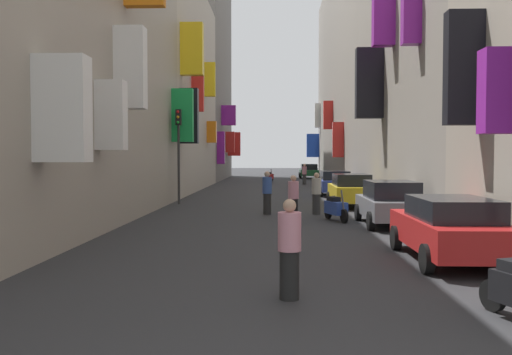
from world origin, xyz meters
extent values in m
plane|color=#2D2D30|center=(0.00, 30.00, 0.00)|extent=(140.00, 140.00, 0.00)
cube|color=white|center=(-4.53, 14.94, 5.12)|extent=(0.95, 0.60, 2.59)
cube|color=white|center=(-4.45, 9.20, 3.33)|extent=(1.11, 0.59, 2.27)
cube|color=green|center=(-4.48, 24.29, 4.32)|extent=(1.04, 0.43, 2.60)
cube|color=white|center=(-4.59, 13.09, 3.49)|extent=(0.81, 0.54, 1.98)
cube|color=#B2A899|center=(-8.00, 34.60, 6.98)|extent=(6.00, 17.71, 13.96)
cube|color=yellow|center=(-4.63, 36.64, 7.81)|extent=(0.75, 0.49, 2.43)
cube|color=yellow|center=(-4.40, 26.85, 8.05)|extent=(1.20, 0.62, 2.78)
cube|color=red|center=(-4.64, 30.55, 6.61)|extent=(0.73, 0.39, 3.18)
cube|color=orange|center=(-4.66, 37.85, 4.09)|extent=(0.69, 0.64, 1.59)
cube|color=black|center=(-4.51, 26.38, 4.44)|extent=(0.99, 0.53, 2.92)
cube|color=slate|center=(-8.00, 51.73, 10.53)|extent=(6.00, 16.54, 21.05)
cube|color=purple|center=(-4.66, 44.64, 3.03)|extent=(0.67, 0.37, 2.82)
cube|color=red|center=(-4.54, 52.78, 3.73)|extent=(0.91, 0.55, 2.10)
cube|color=red|center=(-4.33, 55.34, 3.58)|extent=(1.34, 0.50, 2.51)
cube|color=purple|center=(-4.32, 48.50, 6.12)|extent=(1.35, 0.60, 1.86)
cube|color=black|center=(4.57, 10.89, 4.41)|extent=(0.86, 0.42, 2.69)
cube|color=gray|center=(8.00, 21.94, 8.04)|extent=(6.00, 16.83, 16.07)
cube|color=purple|center=(4.69, 16.46, 7.13)|extent=(0.62, 0.49, 2.05)
cube|color=purple|center=(4.56, 20.53, 8.13)|extent=(0.88, 0.59, 2.50)
cube|color=black|center=(4.38, 22.78, 5.64)|extent=(1.23, 0.58, 3.19)
cube|color=gray|center=(8.00, 45.18, 9.39)|extent=(6.00, 29.65, 18.79)
cube|color=red|center=(4.60, 44.31, 5.82)|extent=(0.81, 0.39, 2.42)
cube|color=red|center=(4.60, 36.90, 3.48)|extent=(0.81, 0.38, 2.53)
cube|color=white|center=(4.70, 57.55, 6.75)|extent=(0.60, 0.63, 2.65)
cube|color=blue|center=(4.31, 59.05, 3.49)|extent=(1.38, 0.61, 2.62)
cube|color=navy|center=(3.54, 29.44, 0.62)|extent=(1.74, 3.91, 0.63)
cube|color=black|center=(3.54, 29.24, 1.19)|extent=(1.53, 2.19, 0.52)
cylinder|color=black|center=(2.67, 30.73, 0.30)|extent=(0.18, 0.60, 0.60)
cylinder|color=black|center=(4.41, 30.73, 0.30)|extent=(0.18, 0.60, 0.60)
cylinder|color=black|center=(2.67, 28.15, 0.30)|extent=(0.18, 0.60, 0.60)
cylinder|color=black|center=(4.41, 28.15, 0.30)|extent=(0.18, 0.60, 0.60)
cube|color=slate|center=(3.92, 15.92, 0.61)|extent=(1.71, 3.90, 0.62)
cube|color=black|center=(3.92, 15.73, 1.21)|extent=(1.50, 2.19, 0.58)
cylinder|color=black|center=(3.07, 17.21, 0.30)|extent=(0.18, 0.60, 0.60)
cylinder|color=black|center=(4.78, 17.21, 0.30)|extent=(0.18, 0.60, 0.60)
cylinder|color=black|center=(3.07, 14.63, 0.30)|extent=(0.18, 0.60, 0.60)
cylinder|color=black|center=(4.78, 14.63, 0.30)|extent=(0.18, 0.60, 0.60)
cube|color=#236638|center=(3.54, 53.72, 0.60)|extent=(1.80, 4.08, 0.59)
cube|color=black|center=(3.54, 53.52, 1.19)|extent=(1.58, 2.29, 0.59)
cylinder|color=black|center=(2.64, 55.07, 0.30)|extent=(0.18, 0.60, 0.60)
cylinder|color=black|center=(4.44, 55.07, 0.30)|extent=(0.18, 0.60, 0.60)
cylinder|color=black|center=(2.64, 52.38, 0.30)|extent=(0.18, 0.60, 0.60)
cylinder|color=black|center=(4.44, 52.38, 0.30)|extent=(0.18, 0.60, 0.60)
cube|color=#B21E1E|center=(3.94, 9.84, 0.62)|extent=(1.72, 4.14, 0.65)
cube|color=black|center=(3.94, 9.63, 1.18)|extent=(1.51, 2.32, 0.47)
cylinder|color=black|center=(3.08, 11.20, 0.30)|extent=(0.18, 0.60, 0.60)
cylinder|color=black|center=(4.80, 11.20, 0.30)|extent=(0.18, 0.60, 0.60)
cylinder|color=black|center=(3.08, 8.47, 0.30)|extent=(0.18, 0.60, 0.60)
cube|color=gold|center=(3.53, 22.52, 0.64)|extent=(1.71, 4.00, 0.68)
cube|color=black|center=(3.53, 22.32, 1.24)|extent=(1.50, 2.24, 0.53)
cylinder|color=black|center=(2.68, 23.85, 0.30)|extent=(0.18, 0.60, 0.60)
cylinder|color=black|center=(4.39, 23.85, 0.30)|extent=(0.18, 0.60, 0.60)
cylinder|color=black|center=(2.68, 21.20, 0.30)|extent=(0.18, 0.60, 0.60)
cylinder|color=black|center=(4.39, 21.20, 0.30)|extent=(0.18, 0.60, 0.60)
cube|color=red|center=(-0.45, 46.39, 0.46)|extent=(0.75, 1.13, 0.45)
cube|color=black|center=(-0.51, 46.21, 0.77)|extent=(0.48, 0.63, 0.16)
cylinder|color=#4C4C51|center=(-0.29, 46.89, 0.79)|extent=(0.14, 0.28, 0.68)
cylinder|color=black|center=(-0.25, 47.01, 0.24)|extent=(0.25, 0.49, 0.48)
cylinder|color=black|center=(-0.66, 45.77, 0.24)|extent=(0.25, 0.49, 0.48)
cylinder|color=black|center=(3.36, 5.93, 0.24)|extent=(0.25, 0.49, 0.48)
cube|color=#2D4CAD|center=(2.26, 17.13, 0.46)|extent=(0.76, 1.21, 0.45)
cube|color=black|center=(2.20, 17.33, 0.77)|extent=(0.47, 0.63, 0.16)
cylinder|color=#4C4C51|center=(2.43, 16.59, 0.79)|extent=(0.14, 0.28, 0.68)
cylinder|color=black|center=(2.48, 16.46, 0.24)|extent=(0.24, 0.49, 0.48)
cylinder|color=black|center=(2.05, 17.80, 0.24)|extent=(0.24, 0.49, 0.48)
cylinder|color=#363636|center=(2.45, 41.80, 0.41)|extent=(0.39, 0.39, 0.82)
cylinder|color=pink|center=(2.45, 41.80, 1.14)|extent=(0.47, 0.47, 0.65)
sphere|color=tan|center=(2.45, 41.80, 1.57)|extent=(0.22, 0.22, 0.22)
cylinder|color=black|center=(0.33, 6.50, 0.40)|extent=(0.41, 0.41, 0.79)
cylinder|color=pink|center=(0.33, 6.50, 1.11)|extent=(0.49, 0.49, 0.63)
sphere|color=tan|center=(0.33, 6.50, 1.53)|extent=(0.21, 0.21, 0.21)
cylinder|color=#252525|center=(-0.23, 19.18, 0.42)|extent=(0.35, 0.35, 0.83)
cylinder|color=#335199|center=(-0.23, 19.18, 1.16)|extent=(0.42, 0.42, 0.66)
sphere|color=tan|center=(-0.23, 19.18, 1.60)|extent=(0.22, 0.22, 0.22)
cylinder|color=black|center=(0.74, 17.07, 0.40)|extent=(0.45, 0.45, 0.79)
cylinder|color=pink|center=(0.74, 17.07, 1.11)|extent=(0.53, 0.53, 0.63)
sphere|color=tan|center=(0.74, 17.07, 1.53)|extent=(0.21, 0.21, 0.21)
cylinder|color=#2F2F2F|center=(1.73, 19.23, 0.40)|extent=(0.40, 0.40, 0.81)
cylinder|color=#B2AD9E|center=(1.73, 19.23, 1.13)|extent=(0.47, 0.47, 0.64)
sphere|color=tan|center=(1.73, 19.23, 1.56)|extent=(0.22, 0.22, 0.22)
cylinder|color=#2D2D2D|center=(-4.57, 23.62, 1.90)|extent=(0.12, 0.12, 3.80)
cube|color=black|center=(-4.57, 23.62, 4.18)|extent=(0.26, 0.26, 0.75)
sphere|color=red|center=(-4.57, 23.48, 4.43)|extent=(0.14, 0.14, 0.14)
sphere|color=orange|center=(-4.57, 23.48, 4.18)|extent=(0.14, 0.14, 0.14)
sphere|color=green|center=(-4.57, 23.48, 3.93)|extent=(0.14, 0.14, 0.14)
camera|label=1|loc=(0.10, -2.18, 2.33)|focal=37.83mm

